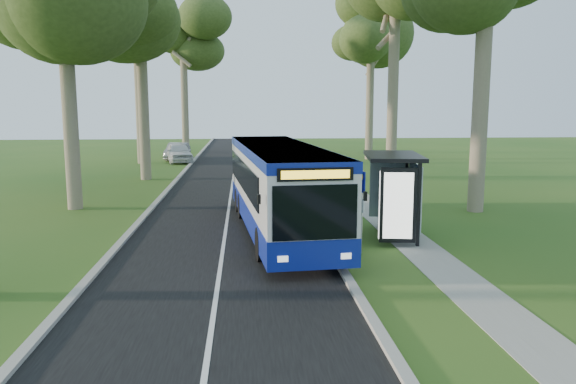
# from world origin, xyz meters

# --- Properties ---
(ground) EXTENTS (120.00, 120.00, 0.00)m
(ground) POSITION_xyz_m (0.00, 0.00, 0.00)
(ground) COLOR #29531A
(ground) RESTS_ON ground
(road) EXTENTS (7.00, 100.00, 0.02)m
(road) POSITION_xyz_m (-3.50, 10.00, 0.01)
(road) COLOR black
(road) RESTS_ON ground
(kerb_east) EXTENTS (0.25, 100.00, 0.12)m
(kerb_east) POSITION_xyz_m (0.00, 10.00, 0.06)
(kerb_east) COLOR #9E9B93
(kerb_east) RESTS_ON ground
(kerb_west) EXTENTS (0.25, 100.00, 0.12)m
(kerb_west) POSITION_xyz_m (-7.00, 10.00, 0.06)
(kerb_west) COLOR #9E9B93
(kerb_west) RESTS_ON ground
(centre_line) EXTENTS (0.12, 100.00, 0.00)m
(centre_line) POSITION_xyz_m (-3.50, 10.00, 0.02)
(centre_line) COLOR white
(centre_line) RESTS_ON road
(footpath) EXTENTS (1.50, 100.00, 0.02)m
(footpath) POSITION_xyz_m (3.00, 10.00, 0.01)
(footpath) COLOR gray
(footpath) RESTS_ON ground
(bus) EXTENTS (3.68, 12.40, 3.24)m
(bus) POSITION_xyz_m (-1.49, 2.49, 1.68)
(bus) COLOR silver
(bus) RESTS_ON ground
(bus_stop_sign) EXTENTS (0.15, 0.37, 2.69)m
(bus_stop_sign) POSITION_xyz_m (0.92, -0.66, 1.67)
(bus_stop_sign) COLOR gray
(bus_stop_sign) RESTS_ON ground
(bus_shelter) EXTENTS (2.35, 3.70, 2.98)m
(bus_shelter) POSITION_xyz_m (2.67, 1.10, 2.11)
(bus_shelter) COLOR black
(bus_shelter) RESTS_ON ground
(litter_bin) EXTENTS (0.60, 0.60, 1.05)m
(litter_bin) POSITION_xyz_m (1.74, 7.00, 0.53)
(litter_bin) COLOR black
(litter_bin) RESTS_ON ground
(car_white) EXTENTS (2.96, 4.99, 1.59)m
(car_white) POSITION_xyz_m (-8.15, 28.60, 0.80)
(car_white) COLOR silver
(car_white) RESTS_ON ground
(car_silver) EXTENTS (1.87, 4.45, 1.43)m
(car_silver) POSITION_xyz_m (-8.52, 30.95, 0.72)
(car_silver) COLOR #97999E
(car_silver) RESTS_ON ground
(tree_west_c) EXTENTS (5.20, 5.20, 14.50)m
(tree_west_c) POSITION_xyz_m (-9.00, 18.00, 10.75)
(tree_west_c) COLOR #7A6B56
(tree_west_c) RESTS_ON ground
(tree_west_e) EXTENTS (5.20, 5.20, 15.68)m
(tree_west_e) POSITION_xyz_m (-8.50, 38.00, 11.61)
(tree_west_e) COLOR #7A6B56
(tree_west_e) RESTS_ON ground
(tree_east_d) EXTENTS (5.20, 5.20, 14.09)m
(tree_east_d) POSITION_xyz_m (8.00, 30.00, 10.45)
(tree_east_d) COLOR #7A6B56
(tree_east_d) RESTS_ON ground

